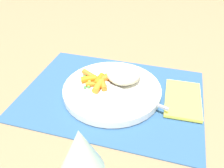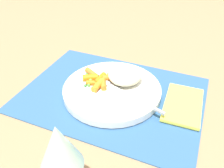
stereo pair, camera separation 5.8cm
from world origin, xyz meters
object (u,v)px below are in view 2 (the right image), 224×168
at_px(carrot_portion, 99,79).
at_px(fork, 121,91).
at_px(rice_mound, 125,75).
at_px(wine_glass, 59,149).
at_px(plate, 112,90).
at_px(napkin, 183,104).

relative_size(carrot_portion, fork, 0.50).
bearing_deg(carrot_portion, rice_mound, -155.33).
bearing_deg(fork, rice_mound, -81.93).
height_order(carrot_portion, wine_glass, wine_glass).
xyz_separation_m(rice_mound, wine_glass, (-0.01, 0.32, 0.07)).
distance_m(plate, napkin, 0.18).
height_order(rice_mound, fork, rice_mound).
bearing_deg(fork, plate, -18.78).
bearing_deg(carrot_portion, fork, 165.63).
distance_m(rice_mound, carrot_portion, 0.07).
xyz_separation_m(rice_mound, fork, (-0.01, 0.05, -0.02)).
relative_size(wine_glass, napkin, 1.10).
bearing_deg(napkin, rice_mound, -5.91).
bearing_deg(wine_glass, plate, -83.14).
bearing_deg(rice_mound, napkin, 174.09).
relative_size(carrot_portion, wine_glass, 0.63).
xyz_separation_m(rice_mound, napkin, (-0.16, 0.02, -0.04)).
distance_m(plate, carrot_portion, 0.05).
bearing_deg(wine_glass, napkin, -116.29).
xyz_separation_m(carrot_portion, napkin, (-0.23, -0.01, -0.02)).
bearing_deg(napkin, fork, 11.10).
xyz_separation_m(fork, wine_glass, (-0.01, 0.27, 0.09)).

